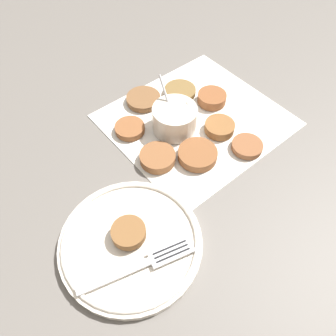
# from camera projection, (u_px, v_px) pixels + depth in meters

# --- Properties ---
(ground_plane) EXTENTS (4.00, 4.00, 0.00)m
(ground_plane) POSITION_uv_depth(u_px,v_px,m) (199.00, 131.00, 0.71)
(ground_plane) COLOR #605B56
(napkin) EXTENTS (0.39, 0.37, 0.00)m
(napkin) POSITION_uv_depth(u_px,v_px,m) (196.00, 120.00, 0.73)
(napkin) COLOR silver
(napkin) RESTS_ON ground_plane
(sauce_bowl) EXTENTS (0.10, 0.11, 0.10)m
(sauce_bowl) POSITION_uv_depth(u_px,v_px,m) (175.00, 119.00, 0.69)
(sauce_bowl) COLOR silver
(sauce_bowl) RESTS_ON napkin
(fritter_0) EXTENTS (0.08, 0.08, 0.02)m
(fritter_0) POSITION_uv_depth(u_px,v_px,m) (198.00, 155.00, 0.65)
(fritter_0) COLOR brown
(fritter_0) RESTS_ON napkin
(fritter_1) EXTENTS (0.06, 0.06, 0.01)m
(fritter_1) POSITION_uv_depth(u_px,v_px,m) (130.00, 128.00, 0.70)
(fritter_1) COLOR brown
(fritter_1) RESTS_ON napkin
(fritter_2) EXTENTS (0.08, 0.08, 0.01)m
(fritter_2) POSITION_uv_depth(u_px,v_px,m) (143.00, 99.00, 0.75)
(fritter_2) COLOR brown
(fritter_2) RESTS_ON napkin
(fritter_3) EXTENTS (0.06, 0.06, 0.01)m
(fritter_3) POSITION_uv_depth(u_px,v_px,m) (247.00, 146.00, 0.67)
(fritter_3) COLOR brown
(fritter_3) RESTS_ON napkin
(fritter_4) EXTENTS (0.07, 0.07, 0.02)m
(fritter_4) POSITION_uv_depth(u_px,v_px,m) (158.00, 158.00, 0.65)
(fritter_4) COLOR brown
(fritter_4) RESTS_ON napkin
(fritter_5) EXTENTS (0.07, 0.07, 0.01)m
(fritter_5) POSITION_uv_depth(u_px,v_px,m) (180.00, 91.00, 0.77)
(fritter_5) COLOR brown
(fritter_5) RESTS_ON napkin
(fritter_6) EXTENTS (0.07, 0.07, 0.02)m
(fritter_6) POSITION_uv_depth(u_px,v_px,m) (212.00, 98.00, 0.75)
(fritter_6) COLOR brown
(fritter_6) RESTS_ON napkin
(fritter_7) EXTENTS (0.06, 0.06, 0.02)m
(fritter_7) POSITION_uv_depth(u_px,v_px,m) (220.00, 127.00, 0.70)
(fritter_7) COLOR brown
(fritter_7) RESTS_ON napkin
(serving_plate) EXTENTS (0.24, 0.24, 0.02)m
(serving_plate) POSITION_uv_depth(u_px,v_px,m) (131.00, 242.00, 0.54)
(serving_plate) COLOR silver
(serving_plate) RESTS_ON ground_plane
(fritter_on_plate) EXTENTS (0.06, 0.06, 0.02)m
(fritter_on_plate) POSITION_uv_depth(u_px,v_px,m) (129.00, 232.00, 0.53)
(fritter_on_plate) COLOR brown
(fritter_on_plate) RESTS_ON serving_plate
(fork) EXTENTS (0.19, 0.05, 0.00)m
(fork) POSITION_uv_depth(u_px,v_px,m) (149.00, 261.00, 0.51)
(fork) COLOR silver
(fork) RESTS_ON serving_plate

